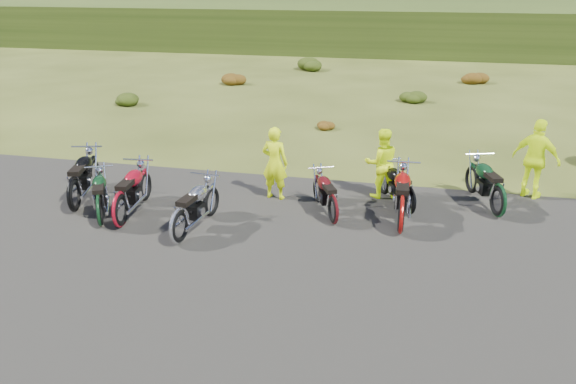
% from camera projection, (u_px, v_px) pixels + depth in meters
% --- Properties ---
extents(ground, '(300.00, 300.00, 0.00)m').
position_uv_depth(ground, '(266.00, 245.00, 11.23)').
color(ground, '#363E14').
rests_on(ground, ground).
extents(gravel_pad, '(20.00, 12.00, 0.04)m').
position_uv_depth(gravel_pad, '(235.00, 297.00, 9.41)').
color(gravel_pad, black).
rests_on(gravel_pad, ground).
extents(hill_slope, '(300.00, 45.97, 9.37)m').
position_uv_depth(hill_slope, '(395.00, 29.00, 56.67)').
color(hill_slope, '#2C3E14').
rests_on(hill_slope, ground).
extents(hill_plateau, '(300.00, 90.00, 9.17)m').
position_uv_depth(hill_plateau, '(411.00, 3.00, 111.19)').
color(hill_plateau, '#2C3E14').
rests_on(hill_plateau, ground).
extents(shrub_1, '(1.03, 1.03, 0.61)m').
position_uv_depth(shrub_1, '(126.00, 97.00, 23.30)').
color(shrub_1, '#20330C').
rests_on(shrub_1, ground).
extents(shrub_2, '(1.30, 1.30, 0.77)m').
position_uv_depth(shrub_2, '(232.00, 77.00, 27.48)').
color(shrub_2, '#682B0D').
rests_on(shrub_2, ground).
extents(shrub_3, '(1.56, 1.56, 0.92)m').
position_uv_depth(shrub_3, '(311.00, 62.00, 31.66)').
color(shrub_3, '#20330C').
rests_on(shrub_3, ground).
extents(shrub_4, '(0.77, 0.77, 0.45)m').
position_uv_depth(shrub_4, '(324.00, 123.00, 19.59)').
color(shrub_4, '#682B0D').
rests_on(shrub_4, ground).
extents(shrub_5, '(1.03, 1.03, 0.61)m').
position_uv_depth(shrub_5, '(412.00, 95.00, 23.77)').
color(shrub_5, '#20330C').
rests_on(shrub_5, ground).
extents(shrub_6, '(1.30, 1.30, 0.77)m').
position_uv_depth(shrub_6, '(474.00, 76.00, 27.94)').
color(shrub_6, '#682B0D').
rests_on(shrub_6, ground).
extents(motorcycle_0, '(1.32, 2.40, 1.19)m').
position_uv_depth(motorcycle_0, '(77.00, 212.00, 12.78)').
color(motorcycle_0, black).
rests_on(motorcycle_0, ground).
extents(motorcycle_1, '(0.97, 2.26, 1.15)m').
position_uv_depth(motorcycle_1, '(122.00, 227.00, 12.00)').
color(motorcycle_1, maroon).
rests_on(motorcycle_1, ground).
extents(motorcycle_2, '(1.48, 2.03, 1.02)m').
position_uv_depth(motorcycle_2, '(102.00, 227.00, 12.02)').
color(motorcycle_2, black).
rests_on(motorcycle_2, ground).
extents(motorcycle_3, '(0.92, 2.16, 1.10)m').
position_uv_depth(motorcycle_3, '(181.00, 244.00, 11.26)').
color(motorcycle_3, '#A1A0A5').
rests_on(motorcycle_3, ground).
extents(motorcycle_4, '(1.36, 1.94, 0.97)m').
position_uv_depth(motorcycle_4, '(333.00, 225.00, 12.14)').
color(motorcycle_4, '#460B0E').
rests_on(motorcycle_4, ground).
extents(motorcycle_5, '(1.47, 1.96, 0.99)m').
position_uv_depth(motorcycle_5, '(407.00, 215.00, 12.62)').
color(motorcycle_5, black).
rests_on(motorcycle_5, ground).
extents(motorcycle_6, '(0.84, 2.29, 1.19)m').
position_uv_depth(motorcycle_6, '(400.00, 234.00, 11.70)').
color(motorcycle_6, maroon).
rests_on(motorcycle_6, ground).
extents(motorcycle_7, '(1.35, 2.26, 1.12)m').
position_uv_depth(motorcycle_7, '(496.00, 217.00, 12.49)').
color(motorcycle_7, black).
rests_on(motorcycle_7, ground).
extents(person_middle, '(0.70, 0.51, 1.75)m').
position_uv_depth(person_middle, '(275.00, 164.00, 13.23)').
color(person_middle, '#D7F20C').
rests_on(person_middle, ground).
extents(person_right_a, '(0.97, 0.86, 1.68)m').
position_uv_depth(person_right_a, '(381.00, 164.00, 13.34)').
color(person_right_a, '#D7F20C').
rests_on(person_right_a, ground).
extents(person_right_b, '(1.20, 0.99, 1.92)m').
position_uv_depth(person_right_b, '(536.00, 160.00, 13.24)').
color(person_right_b, '#D7F20C').
rests_on(person_right_b, ground).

